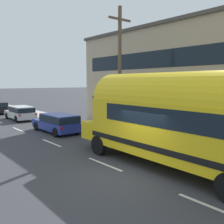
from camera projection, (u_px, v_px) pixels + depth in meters
The scene contains 8 objects.
ground_plane at pixel (131, 175), 10.15m from camera, with size 300.00×300.00×0.00m, color #38383D.
lane_markings at pixel (47, 126), 21.71m from camera, with size 3.80×80.00×0.01m.
sidewalk_slab at pixel (90, 126), 20.92m from camera, with size 2.54×90.00×0.15m, color #ADA89E.
roadside_building at pixel (219, 79), 19.64m from camera, with size 10.71×21.45×7.84m.
utility_pole at pixel (120, 71), 16.46m from camera, with size 1.80×0.24×8.50m.
painted_bus at pixel (187, 117), 10.09m from camera, with size 2.69×11.35×4.12m.
car_lead at pixel (58, 122), 18.70m from camera, with size 2.00×4.59×1.37m.
car_second at pixel (21, 112), 24.89m from camera, with size 1.98×4.38×1.37m.
Camera 1 is at (-6.86, -7.02, 3.70)m, focal length 40.55 mm.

